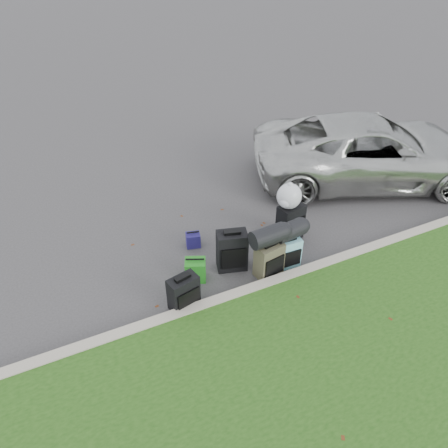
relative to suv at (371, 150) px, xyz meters
name	(u,v)px	position (x,y,z in m)	size (l,w,h in m)	color
ground	(234,254)	(-3.83, -1.10, -0.70)	(120.00, 120.00, 0.00)	#383535
curb	(262,287)	(-3.83, -2.10, -0.62)	(120.00, 0.18, 0.15)	#9E937F
suv	(371,150)	(0.00, 0.00, 0.00)	(2.31, 5.01, 1.39)	#B7B7B2
suitcase_small_black	(184,293)	(-5.07, -1.89, -0.41)	(0.45, 0.25, 0.56)	black
suitcase_large_black_left	(232,251)	(-4.02, -1.39, -0.34)	(0.49, 0.30, 0.71)	black
suitcase_olive	(269,260)	(-3.55, -1.81, -0.39)	(0.44, 0.28, 0.61)	#3D3A27
suitcase_teal	(289,253)	(-3.14, -1.76, -0.42)	(0.38, 0.23, 0.54)	#62A1B4
suitcase_large_black_right	(290,222)	(-2.72, -1.12, -0.34)	(0.47, 0.28, 0.70)	black
tote_green	(195,270)	(-4.68, -1.40, -0.51)	(0.33, 0.26, 0.37)	#1E7A1B
tote_navy	(193,240)	(-4.39, -0.58, -0.56)	(0.25, 0.19, 0.26)	navy
duffel_left	(268,236)	(-3.56, -1.76, 0.07)	(0.31, 0.31, 0.57)	black
duffel_right	(289,231)	(-3.14, -1.71, 0.00)	(0.30, 0.30, 0.53)	black
trash_bag	(289,196)	(-2.79, -1.11, 0.23)	(0.44, 0.44, 0.44)	silver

